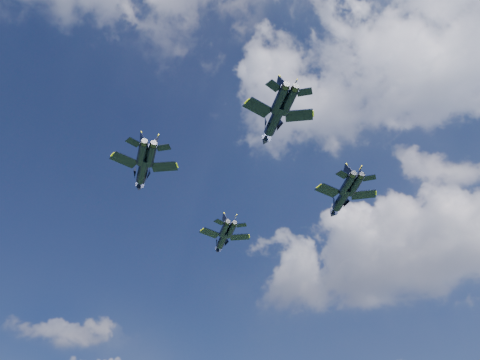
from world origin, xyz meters
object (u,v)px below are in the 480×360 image
jet_right (341,200)px  jet_slot (274,121)px  jet_left (143,171)px  jet_lead (222,240)px

jet_right → jet_slot: bearing=-135.3°
jet_left → jet_right: (28.16, 24.25, -1.29)m
jet_right → jet_lead: bearing=134.7°
jet_lead → jet_right: jet_lead is taller
jet_lead → jet_slot: bearing=-90.7°
jet_lead → jet_right: (27.40, -1.99, -0.26)m
jet_lead → jet_left: 26.27m
jet_left → jet_slot: (26.37, -0.09, -0.19)m
jet_left → jet_right: bearing=-4.7°
jet_lead → jet_right: size_ratio=0.88×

